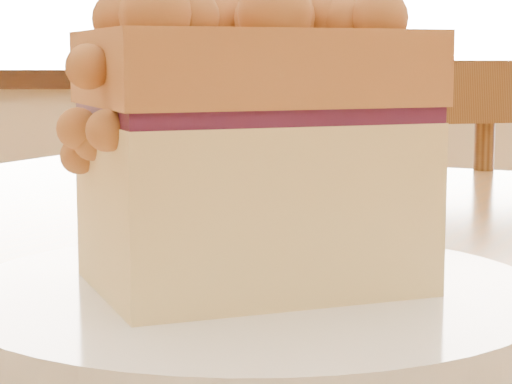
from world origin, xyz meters
TOP-DOWN VIEW (x-y plane):
  - plate at (-0.30, 0.25)m, footprint 0.22×0.22m
  - cake_slice at (-0.30, 0.25)m, footprint 0.14×0.13m

SIDE VIEW (x-z plane):
  - plate at x=-0.30m, z-range 0.75..0.77m
  - cake_slice at x=-0.30m, z-range 0.77..0.88m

